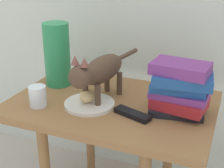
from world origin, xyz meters
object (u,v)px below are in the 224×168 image
at_px(candle_jar, 38,97).
at_px(tv_remote, 132,114).
at_px(plate, 89,104).
at_px(cat, 99,71).
at_px(green_vase, 57,55).
at_px(side_table, 112,119).
at_px(bread_roll, 87,96).
at_px(book_stack, 180,89).

distance_m(candle_jar, tv_remote, 0.39).
distance_m(plate, cat, 0.14).
distance_m(green_vase, tv_remote, 0.48).
bearing_deg(side_table, tv_remote, -36.97).
bearing_deg(green_vase, plate, -33.35).
height_order(side_table, green_vase, green_vase).
bearing_deg(cat, side_table, 14.06).
relative_size(bread_roll, green_vase, 0.28).
distance_m(bread_roll, green_vase, 0.29).
relative_size(bread_roll, tv_remote, 0.53).
bearing_deg(green_vase, book_stack, -8.37).
bearing_deg(green_vase, tv_remote, -22.51).
xyz_separation_m(cat, book_stack, (0.33, 0.01, -0.03)).
bearing_deg(book_stack, plate, -168.81).
xyz_separation_m(side_table, book_stack, (0.27, 0.00, 0.19)).
bearing_deg(candle_jar, book_stack, 15.39).
relative_size(side_table, green_vase, 2.89).
bearing_deg(book_stack, candle_jar, -164.61).
bearing_deg(candle_jar, green_vase, 100.44).
bearing_deg(book_stack, green_vase, 171.63).
bearing_deg(tv_remote, book_stack, 49.20).
relative_size(green_vase, tv_remote, 1.93).
xyz_separation_m(green_vase, tv_remote, (0.42, -0.18, -0.14)).
height_order(side_table, bread_roll, bread_roll).
relative_size(side_table, book_stack, 3.48).
relative_size(cat, green_vase, 1.64).
bearing_deg(side_table, book_stack, 0.11).
height_order(plate, cat, cat).
xyz_separation_m(candle_jar, tv_remote, (0.38, 0.06, -0.03)).
bearing_deg(green_vase, bread_roll, -33.71).
bearing_deg(side_table, plate, -136.43).
distance_m(green_vase, candle_jar, 0.26).
xyz_separation_m(bread_roll, book_stack, (0.36, 0.06, 0.06)).
bearing_deg(tv_remote, side_table, 161.88).
bearing_deg(candle_jar, plate, 22.58).
height_order(book_stack, tv_remote, book_stack).
height_order(plate, book_stack, book_stack).
distance_m(side_table, book_stack, 0.33).
bearing_deg(side_table, bread_roll, -142.86).
bearing_deg(cat, candle_jar, -147.45).
bearing_deg(green_vase, cat, -21.32).
distance_m(side_table, cat, 0.22).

